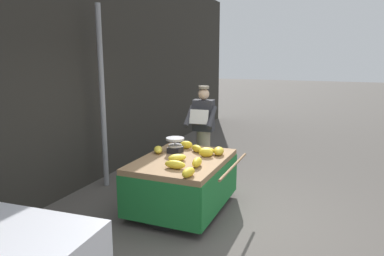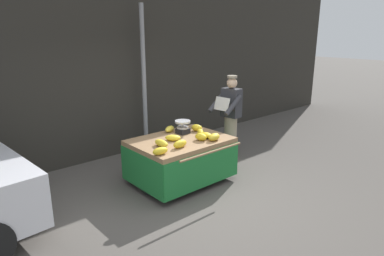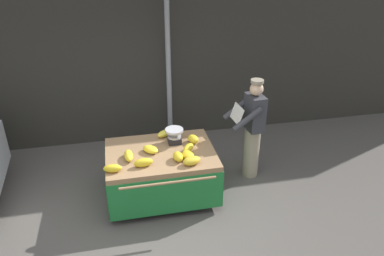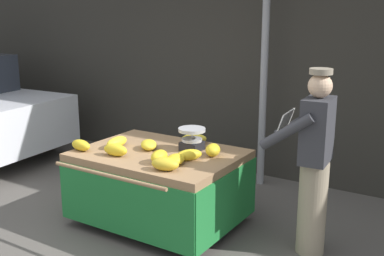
{
  "view_description": "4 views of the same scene",
  "coord_description": "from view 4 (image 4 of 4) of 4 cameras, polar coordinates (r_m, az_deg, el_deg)",
  "views": [
    {
      "loc": [
        -4.28,
        -1.2,
        2.26
      ],
      "look_at": [
        0.79,
        0.87,
        1.14
      ],
      "focal_mm": 33.2,
      "sensor_mm": 36.0,
      "label": 1
    },
    {
      "loc": [
        -3.24,
        -3.5,
        2.57
      ],
      "look_at": [
        0.5,
        0.76,
        0.95
      ],
      "focal_mm": 32.03,
      "sensor_mm": 36.0,
      "label": 2
    },
    {
      "loc": [
        -0.25,
        -3.97,
        3.67
      ],
      "look_at": [
        0.75,
        0.74,
        1.17
      ],
      "focal_mm": 35.09,
      "sensor_mm": 36.0,
      "label": 3
    },
    {
      "loc": [
        3.07,
        -2.96,
        2.22
      ],
      "look_at": [
        0.59,
        0.96,
        1.05
      ],
      "focal_mm": 44.82,
      "sensor_mm": 36.0,
      "label": 4
    }
  ],
  "objects": [
    {
      "name": "vendor_person",
      "position": [
        4.43,
        14.24,
        -3.97
      ],
      "size": [
        0.6,
        0.55,
        1.71
      ],
      "color": "gray",
      "rests_on": "ground"
    },
    {
      "name": "street_pole",
      "position": [
        5.97,
        8.6,
        7.53
      ],
      "size": [
        0.09,
        0.09,
        3.09
      ],
      "primitive_type": "cylinder",
      "color": "gray",
      "rests_on": "ground"
    },
    {
      "name": "weighing_scale",
      "position": [
        4.92,
        -0.01,
        -1.33
      ],
      "size": [
        0.28,
        0.28,
        0.23
      ],
      "color": "black",
      "rests_on": "banana_cart"
    },
    {
      "name": "back_wall",
      "position": [
        6.62,
        4.76,
        12.51
      ],
      "size": [
        16.0,
        0.24,
        4.07
      ],
      "primitive_type": "cube",
      "color": "#2D2B26",
      "rests_on": "ground"
    },
    {
      "name": "banana_bunch_4",
      "position": [
        4.5,
        -2.01,
        -3.77
      ],
      "size": [
        0.2,
        0.26,
        0.1
      ],
      "primitive_type": "ellipsoid",
      "rotation": [
        0.0,
        0.0,
        0.16
      ],
      "color": "gold",
      "rests_on": "banana_cart"
    },
    {
      "name": "banana_bunch_1",
      "position": [
        4.8,
        -9.06,
        -2.6
      ],
      "size": [
        0.28,
        0.14,
        0.12
      ],
      "primitive_type": "ellipsoid",
      "rotation": [
        0.0,
        0.0,
        1.66
      ],
      "color": "gold",
      "rests_on": "banana_cart"
    },
    {
      "name": "banana_bunch_0",
      "position": [
        4.62,
        -0.31,
        -3.21
      ],
      "size": [
        0.25,
        0.27,
        0.11
      ],
      "primitive_type": "ellipsoid",
      "rotation": [
        0.0,
        0.0,
        2.48
      ],
      "color": "gold",
      "rests_on": "banana_cart"
    },
    {
      "name": "banana_bunch_9",
      "position": [
        5.06,
        -13.09,
        -2.01
      ],
      "size": [
        0.26,
        0.14,
        0.11
      ],
      "primitive_type": "ellipsoid",
      "rotation": [
        0.0,
        0.0,
        1.46
      ],
      "color": "gold",
      "rests_on": "banana_cart"
    },
    {
      "name": "banana_cart",
      "position": [
        4.97,
        -3.94,
        -5.14
      ],
      "size": [
        1.64,
        1.4,
        0.79
      ],
      "color": "#93704C",
      "rests_on": "ground"
    },
    {
      "name": "banana_bunch_3",
      "position": [
        4.99,
        -5.17,
        -1.99
      ],
      "size": [
        0.3,
        0.3,
        0.1
      ],
      "primitive_type": "ellipsoid",
      "rotation": [
        0.0,
        0.0,
        0.72
      ],
      "color": "yellow",
      "rests_on": "banana_cart"
    },
    {
      "name": "banana_bunch_5",
      "position": [
        5.1,
        -8.93,
        -1.67
      ],
      "size": [
        0.14,
        0.3,
        0.11
      ],
      "primitive_type": "ellipsoid",
      "rotation": [
        0.0,
        0.0,
        0.03
      ],
      "color": "yellow",
      "rests_on": "banana_cart"
    },
    {
      "name": "banana_bunch_7",
      "position": [
        4.55,
        -3.92,
        -3.41
      ],
      "size": [
        0.17,
        0.23,
        0.13
      ],
      "primitive_type": "ellipsoid",
      "rotation": [
        0.0,
        0.0,
        0.14
      ],
      "color": "gold",
      "rests_on": "banana_cart"
    },
    {
      "name": "ground_plane",
      "position": [
        4.81,
        -12.53,
        -13.69
      ],
      "size": [
        60.0,
        60.0,
        0.0
      ],
      "primitive_type": "plane",
      "color": "#514C47"
    },
    {
      "name": "banana_bunch_6",
      "position": [
        5.19,
        0.28,
        -1.26
      ],
      "size": [
        0.3,
        0.24,
        0.1
      ],
      "primitive_type": "ellipsoid",
      "rotation": [
        0.0,
        0.0,
        2.08
      ],
      "color": "yellow",
      "rests_on": "banana_cart"
    },
    {
      "name": "banana_bunch_2",
      "position": [
        4.75,
        2.5,
        -2.63
      ],
      "size": [
        0.21,
        0.24,
        0.13
      ],
      "primitive_type": "ellipsoid",
      "rotation": [
        0.0,
        0.0,
        0.37
      ],
      "color": "gold",
      "rests_on": "banana_cart"
    },
    {
      "name": "banana_bunch_8",
      "position": [
        4.34,
        -3.21,
        -4.29
      ],
      "size": [
        0.29,
        0.21,
        0.12
      ],
      "primitive_type": "ellipsoid",
      "rotation": [
        0.0,
        0.0,
        1.81
      ],
      "color": "gold",
      "rests_on": "banana_cart"
    }
  ]
}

